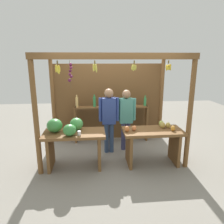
{
  "coord_description": "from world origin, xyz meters",
  "views": [
    {
      "loc": [
        -0.43,
        -4.81,
        2.26
      ],
      "look_at": [
        0.0,
        -0.18,
        1.06
      ],
      "focal_mm": 33.54,
      "sensor_mm": 36.0,
      "label": 1
    }
  ],
  "objects": [
    {
      "name": "ground_plane",
      "position": [
        0.0,
        0.0,
        0.0
      ],
      "size": [
        12.0,
        12.0,
        0.0
      ],
      "primitive_type": "plane",
      "color": "gray",
      "rests_on": "ground"
    },
    {
      "name": "market_stall",
      "position": [
        -0.0,
        0.42,
        1.37
      ],
      "size": [
        3.15,
        1.91,
        2.36
      ],
      "color": "brown",
      "rests_on": "ground"
    },
    {
      "name": "fruit_counter_left",
      "position": [
        -0.9,
        -0.67,
        0.69
      ],
      "size": [
        1.27,
        0.68,
        1.06
      ],
      "color": "brown",
      "rests_on": "ground"
    },
    {
      "name": "bottle_shelf_unit",
      "position": [
        0.06,
        0.68,
        0.79
      ],
      "size": [
        2.02,
        0.22,
        1.35
      ],
      "color": "brown",
      "rests_on": "ground"
    },
    {
      "name": "fruit_counter_right",
      "position": [
        0.84,
        -0.67,
        0.57
      ],
      "size": [
        1.28,
        0.64,
        0.91
      ],
      "color": "brown",
      "rests_on": "ground"
    },
    {
      "name": "vendor_man",
      "position": [
        -0.06,
        -0.03,
        0.95
      ],
      "size": [
        0.48,
        0.21,
        1.58
      ],
      "rotation": [
        0.0,
        0.0,
        0.1
      ],
      "color": "#344C77",
      "rests_on": "ground"
    },
    {
      "name": "vendor_woman",
      "position": [
        0.37,
        0.09,
        0.91
      ],
      "size": [
        0.48,
        0.21,
        1.53
      ],
      "rotation": [
        0.0,
        0.0,
        -0.08
      ],
      "color": "#3B3C65",
      "rests_on": "ground"
    }
  ]
}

